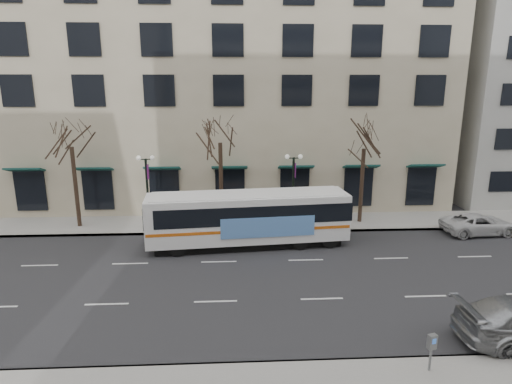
{
  "coord_description": "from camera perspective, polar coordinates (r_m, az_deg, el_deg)",
  "views": [
    {
      "loc": [
        0.97,
        -20.43,
        9.81
      ],
      "look_at": [
        2.14,
        2.63,
        4.0
      ],
      "focal_mm": 30.0,
      "sensor_mm": 36.0,
      "label": 1
    }
  ],
  "objects": [
    {
      "name": "sidewalk_far",
      "position": [
        31.26,
        4.66,
        -4.07
      ],
      "size": [
        80.0,
        4.0,
        0.15
      ],
      "primitive_type": "cube",
      "color": "gray",
      "rests_on": "ground"
    },
    {
      "name": "lamp_post_right",
      "position": [
        29.72,
        4.99,
        0.71
      ],
      "size": [
        1.22,
        0.45,
        5.21
      ],
      "color": "black",
      "rests_on": "ground"
    },
    {
      "name": "building_hotel",
      "position": [
        41.59,
        -7.32,
        17.04
      ],
      "size": [
        40.0,
        20.0,
        24.0
      ],
      "primitive_type": "cube",
      "color": "tan",
      "rests_on": "ground"
    },
    {
      "name": "pay_station",
      "position": [
        16.69,
        22.39,
        -18.31
      ],
      "size": [
        0.34,
        0.26,
        1.38
      ],
      "rotation": [
        0.0,
        0.0,
        0.25
      ],
      "color": "slate",
      "rests_on": "sidewalk_near"
    },
    {
      "name": "tree_far_left",
      "position": [
        31.37,
        -23.56,
        7.27
      ],
      "size": [
        3.6,
        3.6,
        8.34
      ],
      "color": "black",
      "rests_on": "ground"
    },
    {
      "name": "white_pickup",
      "position": [
        32.59,
        27.58,
        -3.79
      ],
      "size": [
        5.08,
        2.62,
        1.37
      ],
      "primitive_type": "imported",
      "rotation": [
        0.0,
        0.0,
        1.64
      ],
      "color": "silver",
      "rests_on": "ground"
    },
    {
      "name": "tree_far_right",
      "position": [
        30.78,
        14.3,
        7.37
      ],
      "size": [
        3.6,
        3.6,
        8.06
      ],
      "color": "black",
      "rests_on": "ground"
    },
    {
      "name": "ground",
      "position": [
        22.68,
        -5.17,
        -11.56
      ],
      "size": [
        160.0,
        160.0,
        0.0
      ],
      "primitive_type": "plane",
      "color": "black",
      "rests_on": "ground"
    },
    {
      "name": "lamp_post_left",
      "position": [
        30.04,
        -14.27,
        0.47
      ],
      "size": [
        1.22,
        0.45,
        5.21
      ],
      "color": "black",
      "rests_on": "ground"
    },
    {
      "name": "city_bus",
      "position": [
        26.52,
        -0.87,
        -3.37
      ],
      "size": [
        12.6,
        3.86,
        3.36
      ],
      "rotation": [
        0.0,
        0.0,
        0.09
      ],
      "color": "white",
      "rests_on": "ground"
    },
    {
      "name": "tree_far_mid",
      "position": [
        29.39,
        -4.83,
        8.41
      ],
      "size": [
        3.6,
        3.6,
        8.55
      ],
      "color": "black",
      "rests_on": "ground"
    }
  ]
}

